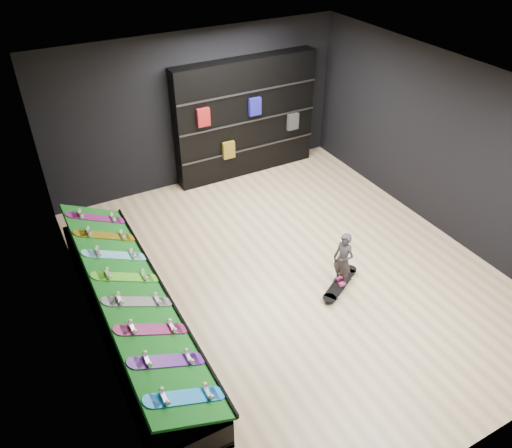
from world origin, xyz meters
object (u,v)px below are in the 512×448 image
display_rack (132,317)px  floor_skateboard (340,285)px  child (342,269)px  back_shelving (245,118)px

display_rack → floor_skateboard: 3.14m
child → floor_skateboard: bearing=0.0°
display_rack → child: size_ratio=8.28×
back_shelving → child: back_shelving is taller
back_shelving → child: bearing=-96.3°
floor_skateboard → child: bearing=0.0°
back_shelving → floor_skateboard: 4.17m
back_shelving → floor_skateboard: size_ratio=3.07×
display_rack → child: child is taller
floor_skateboard → child: child is taller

